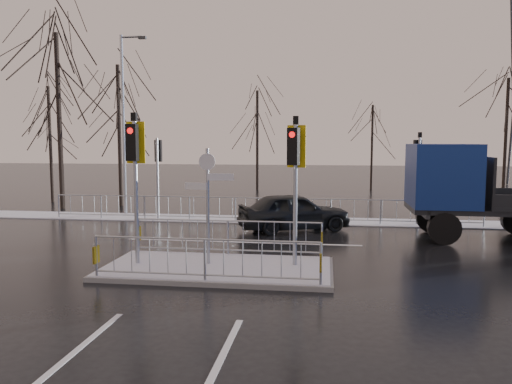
# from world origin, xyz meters

# --- Properties ---
(ground) EXTENTS (120.00, 120.00, 0.00)m
(ground) POSITION_xyz_m (0.00, 0.00, 0.00)
(ground) COLOR black
(ground) RESTS_ON ground
(snow_verge) EXTENTS (30.00, 2.00, 0.04)m
(snow_verge) POSITION_xyz_m (0.00, 8.60, 0.02)
(snow_verge) COLOR white
(snow_verge) RESTS_ON ground
(lane_markings) EXTENTS (8.00, 11.38, 0.01)m
(lane_markings) POSITION_xyz_m (0.00, -0.33, 0.00)
(lane_markings) COLOR silver
(lane_markings) RESTS_ON ground
(traffic_island) EXTENTS (6.00, 3.04, 4.15)m
(traffic_island) POSITION_xyz_m (-0.01, 0.01, 0.39)
(traffic_island) COLOR slate
(traffic_island) RESTS_ON ground
(far_kerb_fixtures) EXTENTS (18.00, 0.65, 3.83)m
(far_kerb_fixtures) POSITION_xyz_m (0.29, 8.09, 1.02)
(far_kerb_fixtures) COLOR #9AA0A8
(far_kerb_fixtures) RESTS_ON ground
(car_far_lane) EXTENTS (4.60, 3.29, 1.46)m
(car_far_lane) POSITION_xyz_m (1.59, 6.34, 0.73)
(car_far_lane) COLOR black
(car_far_lane) RESTS_ON ground
(flatbed_truck) EXTENTS (7.16, 2.67, 3.31)m
(flatbed_truck) POSITION_xyz_m (7.82, 5.52, 1.76)
(flatbed_truck) COLOR black
(flatbed_truck) RESTS_ON ground
(tree_near_a) EXTENTS (4.75, 4.75, 8.97)m
(tree_near_a) POSITION_xyz_m (-10.50, 11.00, 6.11)
(tree_near_a) COLOR black
(tree_near_a) RESTS_ON ground
(tree_near_b) EXTENTS (4.00, 4.00, 7.55)m
(tree_near_b) POSITION_xyz_m (-8.00, 12.50, 5.15)
(tree_near_b) COLOR black
(tree_near_b) RESTS_ON ground
(tree_near_c) EXTENTS (3.50, 3.50, 6.61)m
(tree_near_c) POSITION_xyz_m (-12.50, 13.50, 4.50)
(tree_near_c) COLOR black
(tree_near_c) RESTS_ON ground
(tree_far_a) EXTENTS (3.75, 3.75, 7.08)m
(tree_far_a) POSITION_xyz_m (-2.00, 22.00, 4.82)
(tree_far_a) COLOR black
(tree_far_a) RESTS_ON ground
(tree_far_b) EXTENTS (3.25, 3.25, 6.14)m
(tree_far_b) POSITION_xyz_m (6.00, 24.00, 4.18)
(tree_far_b) COLOR black
(tree_far_b) RESTS_ON ground
(tree_far_c) EXTENTS (4.00, 4.00, 7.55)m
(tree_far_c) POSITION_xyz_m (14.00, 21.00, 5.15)
(tree_far_c) COLOR black
(tree_far_c) RESTS_ON ground
(street_lamp_left) EXTENTS (1.25, 0.18, 8.20)m
(street_lamp_left) POSITION_xyz_m (-6.43, 9.50, 4.49)
(street_lamp_left) COLOR #9AA0A8
(street_lamp_left) RESTS_ON ground
(pylon_wires) EXTENTS (70.00, 2.38, 19.97)m
(pylon_wires) POSITION_xyz_m (16.88, 30.00, 11.03)
(pylon_wires) COLOR #2D3033
(pylon_wires) RESTS_ON ground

